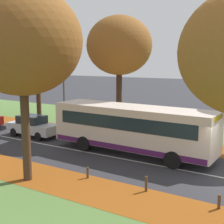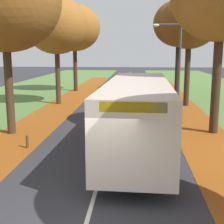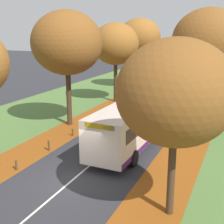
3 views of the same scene
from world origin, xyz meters
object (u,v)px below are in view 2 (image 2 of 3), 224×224
car_red_following (137,90)px  streetlamp_right (175,59)px  tree_left_far (74,28)px  car_silver_lead (137,101)px  tree_right_mid (190,23)px  tree_left_mid (56,26)px  tree_right_far (179,24)px  tree_left_near (4,0)px  car_green_third_in_line (137,82)px  bus (138,112)px  bollard_third (27,142)px

car_red_following → streetlamp_right: bearing=-71.9°
streetlamp_right → tree_left_far: bearing=125.4°
tree_left_far → car_silver_lead: bearing=-60.7°
tree_left_far → tree_right_mid: (10.50, -8.70, -0.32)m
tree_left_mid → tree_right_far: tree_right_far is taller
tree_left_mid → car_red_following: (6.38, 3.26, -5.36)m
tree_left_far → tree_right_far: 10.85m
tree_left_far → tree_left_near: bearing=-89.7°
tree_left_near → tree_right_far: size_ratio=0.98×
tree_left_near → tree_right_mid: (10.40, 9.39, -0.31)m
tree_left_near → car_red_following: tree_left_near is taller
tree_left_mid → tree_left_far: tree_left_far is taller
car_silver_lead → tree_left_far: bearing=119.3°
tree_left_mid → car_green_third_in_line: bearing=59.4°
streetlamp_right → bus: size_ratio=0.57×
bus → tree_left_far: bearing=108.0°
tree_left_mid → car_silver_lead: (6.39, -3.21, -5.36)m
tree_left_near → bollard_third: bearing=-55.1°
tree_left_near → car_red_following: 15.45m
bollard_third → streetlamp_right: bearing=47.2°
tree_left_far → bollard_third: size_ratio=15.95×
tree_left_mid → tree_right_far: size_ratio=0.89×
tree_left_near → streetlamp_right: tree_left_near is taller
car_red_following → car_green_third_in_line: bearing=89.6°
car_green_third_in_line → bus: bearing=-90.1°
tree_left_near → car_red_following: size_ratio=2.18×
streetlamp_right → car_silver_lead: (-2.38, 0.86, -2.92)m
car_green_third_in_line → tree_left_mid: bearing=-120.6°
tree_left_far → streetlamp_right: bearing=-54.6°
bus → car_red_following: 15.08m
bus → tree_right_far: bearing=78.3°
tree_right_far → bus: size_ratio=0.90×
tree_left_far → bus: size_ratio=0.87×
streetlamp_right → car_silver_lead: bearing=160.2°
bus → streetlamp_right: bearing=72.8°
tree_left_far → car_red_following: tree_left_far is taller
tree_right_mid → car_red_following: size_ratio=1.99×
tree_left_near → bus: 8.50m
car_red_following → tree_right_mid: bearing=-40.8°
tree_right_far → car_green_third_in_line: size_ratio=2.23×
tree_right_far → streetlamp_right: bearing=-98.2°
tree_left_near → streetlamp_right: bearing=31.2°
tree_left_near → tree_right_mid: tree_left_near is taller
tree_left_mid → streetlamp_right: size_ratio=1.40×
tree_left_near → car_silver_lead: 10.76m
car_silver_lead → car_green_third_in_line: bearing=89.8°
bollard_third → car_silver_lead: bearing=60.7°
tree_right_mid → bus: 13.17m
tree_right_mid → streetlamp_right: 4.98m
tree_left_mid → bollard_third: size_ratio=14.71×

